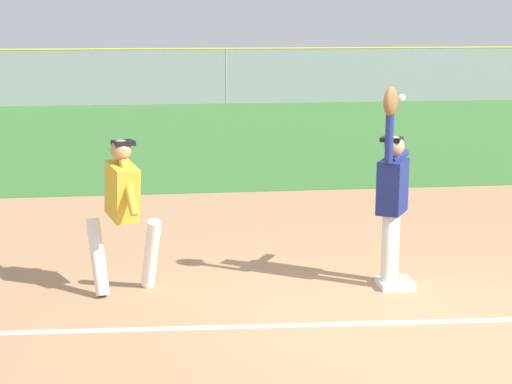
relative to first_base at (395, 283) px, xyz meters
name	(u,v)px	position (x,y,z in m)	size (l,w,h in m)	color
ground_plane	(399,313)	(-0.20, -0.82, -0.04)	(68.38, 68.38, 0.00)	tan
outfield_grass	(250,132)	(-0.20, 12.62, -0.04)	(47.60, 14.74, 0.01)	#3D7533
chalk_foul_line	(22,332)	(-4.00, -0.90, -0.04)	(12.00, 0.10, 0.01)	white
first_base	(395,283)	(0.00, 0.00, 0.00)	(0.38, 0.38, 0.08)	white
fielder	(392,189)	(-0.06, 0.06, 1.08)	(0.56, 0.82, 2.28)	silver
runner	(123,205)	(-3.04, 0.19, 0.96)	(0.87, 0.82, 1.72)	white
baseball	(402,98)	(-0.02, -0.05, 2.11)	(0.07, 0.07, 0.07)	white
outfield_fence	(226,76)	(-0.20, 19.99, 0.93)	(47.68, 0.08, 1.95)	#93999E
parked_car_black	(21,78)	(-7.83, 23.84, 0.63)	(4.56, 2.45, 1.25)	black
parked_car_tan	(185,78)	(-1.55, 23.01, 0.63)	(4.43, 2.17, 1.25)	tan
parked_car_silver	(331,76)	(4.29, 23.43, 0.63)	(4.47, 2.25, 1.25)	#B7B7BC
parked_car_red	(473,76)	(9.99, 22.88, 0.63)	(4.46, 2.24, 1.25)	#B21E1E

